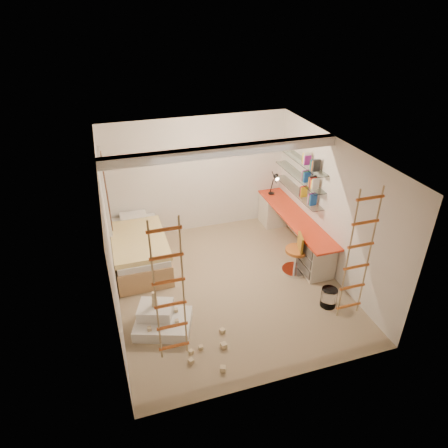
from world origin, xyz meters
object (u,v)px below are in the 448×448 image
object	(u,v)px
bed	(139,249)
desk	(293,230)
play_platform	(161,320)
swivel_chair	(296,258)

from	to	relation	value
bed	desk	bearing A→B (deg)	-6.49
bed	play_platform	xyz separation A→B (m)	(0.09, -1.95, -0.18)
bed	play_platform	distance (m)	1.96
swivel_chair	bed	bearing A→B (deg)	156.93
desk	play_platform	size ratio (longest dim) A/B	2.65
desk	play_platform	bearing A→B (deg)	-153.00
desk	play_platform	xyz separation A→B (m)	(-3.10, -1.58, -0.25)
bed	play_platform	size ratio (longest dim) A/B	1.89
bed	swivel_chair	xyz separation A→B (m)	(2.85, -1.21, -0.02)
play_platform	bed	bearing A→B (deg)	92.75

